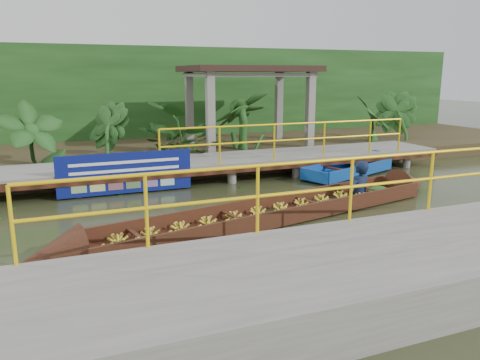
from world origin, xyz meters
name	(u,v)px	position (x,y,z in m)	size (l,w,h in m)	color
ground	(233,213)	(0.00, 0.00, 0.00)	(80.00, 80.00, 0.00)	#2D351A
land_strip	(158,151)	(0.00, 7.50, 0.23)	(30.00, 8.00, 0.45)	#372D1B
far_dock	(190,164)	(0.02, 3.43, 0.48)	(16.00, 2.06, 1.66)	slate
near_dock	(408,266)	(1.00, -4.20, 0.30)	(18.00, 2.40, 1.73)	slate
pavilion	(248,77)	(3.00, 6.30, 2.82)	(4.40, 3.00, 3.00)	slate
foliage_backdrop	(143,98)	(0.00, 10.00, 2.00)	(30.00, 0.80, 4.00)	#173C13
vendor_boat	(289,205)	(1.01, -0.64, 0.25)	(9.75, 2.96, 2.21)	#341B0E
moored_blue_boat	(365,167)	(5.31, 2.60, 0.16)	(3.79, 2.19, 0.88)	#0E419C
blue_banner	(126,173)	(-1.87, 2.48, 0.56)	(3.26, 0.04, 1.02)	navy
tropical_plants	(239,127)	(2.25, 5.30, 1.24)	(14.26, 1.26, 1.57)	#173C13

